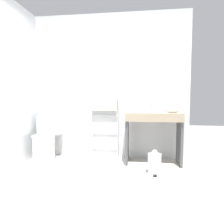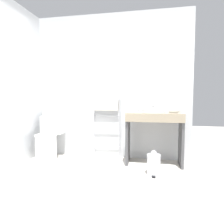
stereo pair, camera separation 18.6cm
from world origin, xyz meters
The scene contains 13 objects.
ground_plane centered at (0.00, 0.00, 0.00)m, with size 12.00×12.00×0.00m, color beige.
wall_back centered at (0.00, 1.63, 1.30)m, with size 2.92×0.12×2.60m, color silver.
wall_side centered at (-1.40, 0.78, 1.30)m, with size 0.12×2.31×2.60m, color silver.
toilet centered at (-1.04, 1.23, 0.33)m, with size 0.41×0.52×0.77m.
towel_radiator centered at (-0.03, 1.52, 0.82)m, with size 0.51×0.06×1.10m.
vanity_counter centered at (0.82, 1.29, 0.58)m, with size 0.90×0.45×0.86m.
sink_basin centered at (0.80, 1.29, 0.90)m, with size 0.32×0.32×0.07m.
faucet centered at (0.80, 1.47, 0.94)m, with size 0.02×0.10×0.13m.
cup_near_wall centered at (0.43, 1.44, 0.91)m, with size 0.06×0.06×0.10m.
cup_near_edge centered at (0.51, 1.37, 0.91)m, with size 0.06×0.06×0.10m.
hair_dryer centered at (1.12, 1.26, 0.90)m, with size 0.18×0.16×0.08m.
trash_bin centered at (0.81, 0.82, 0.16)m, with size 0.19×0.23×0.35m.
bath_mat centered at (-0.97, 0.62, 0.01)m, with size 0.56×0.36×0.01m, color #B2BCCC.
Camera 1 is at (0.56, -2.04, 1.11)m, focal length 32.00 mm.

